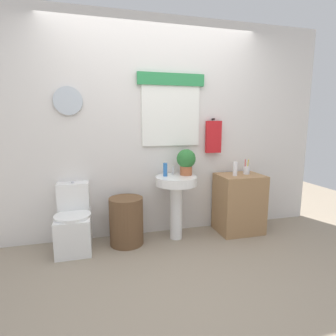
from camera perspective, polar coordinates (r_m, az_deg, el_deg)
ground_plane at (r=2.61m, az=3.06°, el=-22.46°), size 8.00×8.00×0.00m
back_wall at (r=3.32m, az=-2.86°, el=8.30°), size 4.40×0.18×2.60m
toilet at (r=3.19m, az=-19.30°, el=-11.15°), size 0.38×0.51×0.74m
laundry_hamper at (r=3.16m, az=-8.81°, el=-11.03°), size 0.38×0.38×0.54m
pedestal_sink at (r=3.18m, az=1.74°, el=-5.28°), size 0.48×0.48×0.76m
faucet at (r=3.24m, az=1.16°, el=-0.53°), size 0.03×0.03×0.10m
wooden_cabinet at (r=3.56m, az=14.78°, el=-7.23°), size 0.55×0.44×0.74m
soap_bottle at (r=3.14m, az=-0.59°, el=-0.34°), size 0.05×0.05×0.16m
potted_plant at (r=3.21m, az=3.87°, el=1.58°), size 0.23×0.23×0.31m
lotion_bottle at (r=3.37m, az=14.04°, el=-0.18°), size 0.05×0.05×0.17m
toothbrush_cup at (r=3.53m, az=16.27°, el=-0.41°), size 0.08×0.08×0.19m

